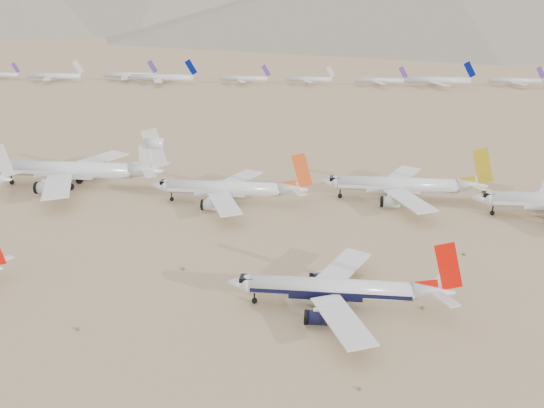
# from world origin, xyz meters

# --- Properties ---
(ground) EXTENTS (7000.00, 7000.00, 0.00)m
(ground) POSITION_xyz_m (0.00, 0.00, 0.00)
(ground) COLOR #907753
(ground) RESTS_ON ground
(main_airliner) EXTENTS (45.75, 44.68, 16.14)m
(main_airliner) POSITION_xyz_m (7.08, -0.15, 4.44)
(main_airliner) COLOR silver
(main_airliner) RESTS_ON ground
(row2_gold_tail) EXTENTS (50.60, 49.49, 18.02)m
(row2_gold_tail) POSITION_xyz_m (26.32, 72.76, 5.04)
(row2_gold_tail) COLOR silver
(row2_gold_tail) RESTS_ON ground
(row2_orange_tail) EXTENTS (48.02, 46.98, 17.13)m
(row2_orange_tail) POSITION_xyz_m (-27.93, 63.42, 4.81)
(row2_orange_tail) COLOR silver
(row2_orange_tail) RESTS_ON ground
(row2_white_trijet) EXTENTS (59.93, 58.57, 21.24)m
(row2_white_trijet) POSITION_xyz_m (-82.25, 74.32, 6.15)
(row2_white_trijet) COLOR silver
(row2_white_trijet) RESTS_ON ground
(distant_storage_row) EXTENTS (573.33, 55.91, 15.79)m
(distant_storage_row) POSITION_xyz_m (28.76, 324.23, 4.52)
(distant_storage_row) COLOR silver
(distant_storage_row) RESTS_ON ground
(desert_scrub) EXTENTS (219.83, 121.67, 0.63)m
(desert_scrub) POSITION_xyz_m (-26.91, -24.06, 0.28)
(desert_scrub) COLOR brown
(desert_scrub) RESTS_ON ground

